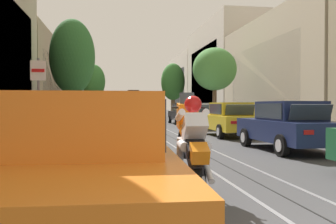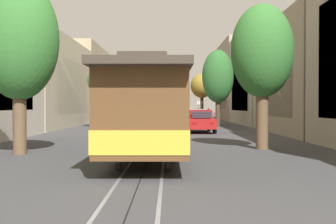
{
  "view_description": "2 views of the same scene",
  "coord_description": "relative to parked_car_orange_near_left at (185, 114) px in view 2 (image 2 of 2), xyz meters",
  "views": [
    {
      "loc": [
        -2.72,
        -2.24,
        1.46
      ],
      "look_at": [
        0.63,
        19.42,
        1.05
      ],
      "focal_mm": 39.59,
      "sensor_mm": 36.0,
      "label": 1
    },
    {
      "loc": [
        -0.71,
        58.69,
        1.83
      ],
      "look_at": [
        -0.61,
        14.75,
        1.2
      ],
      "focal_mm": 43.77,
      "sensor_mm": 36.0,
      "label": 2
    }
  ],
  "objects": [
    {
      "name": "motorcycle_with_rider",
      "position": [
        1.48,
        1.5,
        0.08
      ],
      "size": [
        0.53,
        1.88,
        1.67
      ],
      "color": "black",
      "rests_on": "ground"
    },
    {
      "name": "pedestrian_on_right_pavement",
      "position": [
        -2.41,
        8.63,
        0.07
      ],
      "size": [
        0.55,
        0.42,
        1.55
      ],
      "color": "black",
      "rests_on": "ground"
    },
    {
      "name": "parked_car_silver_fifth_left",
      "position": [
        0.15,
        23.33,
        0.0
      ],
      "size": [
        2.14,
        4.42,
        1.58
      ],
      "color": "#B7B7BC",
      "rests_on": "ground"
    },
    {
      "name": "parked_car_orange_near_left",
      "position": [
        0.0,
        0.0,
        0.0
      ],
      "size": [
        2.1,
        4.41,
        1.58
      ],
      "color": "orange",
      "rests_on": "ground"
    },
    {
      "name": "street_tree_kerb_left_second",
      "position": [
        -2.14,
        20.06,
        3.68
      ],
      "size": [
        2.84,
        2.72,
        6.9
      ],
      "color": "#4C3826",
      "rests_on": "ground"
    },
    {
      "name": "building_facade_right",
      "position": [
        13.44,
        29.8,
        3.86
      ],
      "size": [
        5.86,
        65.67,
        10.76
      ],
      "color": "tan",
      "rests_on": "ground"
    },
    {
      "name": "building_facade_left",
      "position": [
        -7.33,
        25.59,
        3.51
      ],
      "size": [
        5.98,
        65.67,
        10.19
      ],
      "color": "gray",
      "rests_on": "ground"
    },
    {
      "name": "parked_car_silver_mid_left",
      "position": [
        -0.06,
        11.23,
        0.0
      ],
      "size": [
        2.07,
        4.39,
        1.58
      ],
      "color": "#B7B7BC",
      "rests_on": "ground"
    },
    {
      "name": "trolley_track_rails",
      "position": [
        2.98,
        29.22,
        -0.79
      ],
      "size": [
        1.14,
        73.97,
        0.01
      ],
      "color": "gray",
      "rests_on": "ground"
    },
    {
      "name": "parked_car_white_fourth_right",
      "position": [
        5.76,
        18.53,
        0.0
      ],
      "size": [
        2.04,
        4.38,
        1.58
      ],
      "color": "silver",
      "rests_on": "ground"
    },
    {
      "name": "parked_car_silver_fourth_left",
      "position": [
        0.07,
        17.06,
        0.0
      ],
      "size": [
        2.0,
        4.36,
        1.58
      ],
      "color": "#B7B7BC",
      "rests_on": "ground"
    },
    {
      "name": "parked_car_navy_second_right",
      "position": [
        5.87,
        7.08,
        0.0
      ],
      "size": [
        2.07,
        4.39,
        1.58
      ],
      "color": "#19234C",
      "rests_on": "ground"
    },
    {
      "name": "parked_car_red_second_left",
      "position": [
        0.18,
        5.73,
        0.0
      ],
      "size": [
        2.15,
        4.42,
        1.58
      ],
      "color": "red",
      "rests_on": "ground"
    },
    {
      "name": "ground_plane",
      "position": [
        2.98,
        24.62,
        -0.8
      ],
      "size": [
        164.93,
        164.93,
        0.0
      ],
      "primitive_type": "plane",
      "color": "#424244"
    },
    {
      "name": "street_sign_post",
      "position": [
        -1.47,
        5.3,
        0.82
      ],
      "size": [
        0.36,
        0.07,
        2.59
      ],
      "color": "slate",
      "rests_on": "ground"
    },
    {
      "name": "fire_hydrant",
      "position": [
        7.33,
        7.89,
        -0.38
      ],
      "size": [
        0.4,
        0.22,
        0.84
      ],
      "color": "red",
      "rests_on": "ground"
    },
    {
      "name": "cable_car_trolley",
      "position": [
        2.98,
        43.32,
        0.86
      ],
      "size": [
        2.56,
        9.14,
        3.28
      ],
      "color": "brown",
      "rests_on": "ground"
    },
    {
      "name": "parked_car_green_near_right",
      "position": [
        5.74,
        1.07,
        0.0
      ],
      "size": [
        2.1,
        4.4,
        1.58
      ],
      "color": "#1E6038",
      "rests_on": "ground"
    },
    {
      "name": "street_tree_kerb_right_near",
      "position": [
        7.73,
        4.61,
        4.69
      ],
      "size": [
        3.02,
        2.63,
        6.93
      ],
      "color": "#4C3826",
      "rests_on": "ground"
    },
    {
      "name": "street_tree_kerb_right_second",
      "position": [
        7.66,
        21.85,
        3.23
      ],
      "size": [
        3.17,
        3.06,
        5.6
      ],
      "color": "brown",
      "rests_on": "ground"
    },
    {
      "name": "parked_car_black_fifth_right",
      "position": [
        5.86,
        24.16,
        0.0
      ],
      "size": [
        2.02,
        4.37,
        1.58
      ],
      "color": "black",
      "rests_on": "ground"
    },
    {
      "name": "street_tree_kerb_left_mid",
      "position": [
        -1.7,
        39.53,
        3.3
      ],
      "size": [
        2.66,
        2.45,
        6.17
      ],
      "color": "brown",
      "rests_on": "ground"
    },
    {
      "name": "pedestrian_on_left_pavement",
      "position": [
        8.79,
        17.89,
        0.1
      ],
      "size": [
        0.55,
        0.42,
        1.6
      ],
      "color": "black",
      "rests_on": "ground"
    },
    {
      "name": "street_tree_kerb_left_near",
      "position": [
        -2.22,
        1.29,
        3.74
      ],
      "size": [
        3.07,
        3.33,
        6.25
      ],
      "color": "#4C3826",
      "rests_on": "ground"
    },
    {
      "name": "pedestrian_crossing_far",
      "position": [
        8.36,
        11.2,
        0.1
      ],
      "size": [
        0.55,
        0.38,
        1.6
      ],
      "color": "#282D38",
      "rests_on": "ground"
    },
    {
      "name": "parked_car_yellow_mid_right",
      "position": [
        5.76,
        12.6,
        0.0
      ],
      "size": [
        2.04,
        4.38,
        1.58
      ],
      "color": "gold",
      "rests_on": "ground"
    },
    {
      "name": "parked_car_red_sixth_left",
      "position": [
        0.15,
        28.43,
        0.0
      ],
      "size": [
        2.14,
        4.42,
        1.58
      ],
      "color": "red",
      "rests_on": "ground"
    },
    {
      "name": "street_tree_kerb_right_mid",
      "position": [
        7.92,
        41.46,
        3.5
      ],
      "size": [
        2.97,
        2.69,
        6.65
      ],
      "color": "brown",
      "rests_on": "ground"
    }
  ]
}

